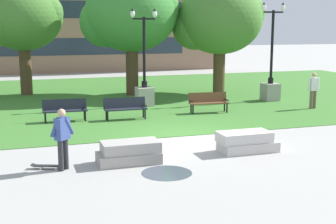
{
  "coord_description": "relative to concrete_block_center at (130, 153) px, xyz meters",
  "views": [
    {
      "loc": [
        -5.53,
        -15.36,
        3.92
      ],
      "look_at": [
        -1.07,
        -1.4,
        1.2
      ],
      "focal_mm": 50.0,
      "sensor_mm": 36.0,
      "label": 1
    }
  ],
  "objects": [
    {
      "name": "ground_plane",
      "position": [
        2.62,
        2.61,
        -0.31
      ],
      "size": [
        140.0,
        140.0,
        0.0
      ],
      "primitive_type": "plane",
      "color": "#A3A09B"
    },
    {
      "name": "grass_lawn",
      "position": [
        2.62,
        12.61,
        -0.3
      ],
      "size": [
        40.0,
        20.0,
        0.02
      ],
      "primitive_type": "cube",
      "color": "#3D752D",
      "rests_on": "ground"
    },
    {
      "name": "concrete_block_center",
      "position": [
        0.0,
        0.0,
        0.0
      ],
      "size": [
        1.8,
        0.9,
        0.64
      ],
      "color": "#9E9991",
      "rests_on": "ground"
    },
    {
      "name": "concrete_block_left",
      "position": [
        3.79,
        0.1,
        0.0
      ],
      "size": [
        1.86,
        0.9,
        0.64
      ],
      "color": "#BCB7B2",
      "rests_on": "ground"
    },
    {
      "name": "person_skateboarder",
      "position": [
        -1.88,
        -0.08,
        0.66
      ],
      "size": [
        0.71,
        0.45,
        1.71
      ],
      "color": "#28282D",
      "rests_on": "ground"
    },
    {
      "name": "skateboard",
      "position": [
        -2.25,
        0.12,
        -0.22
      ],
      "size": [
        1.03,
        0.53,
        0.14
      ],
      "color": "black",
      "rests_on": "ground"
    },
    {
      "name": "puddle",
      "position": [
        0.74,
        -1.23,
        -0.3
      ],
      "size": [
        1.38,
        1.38,
        0.01
      ],
      "primitive_type": "cylinder",
      "color": "#47515B",
      "rests_on": "ground"
    },
    {
      "name": "park_bench_near_left",
      "position": [
        1.28,
        6.27,
        0.23
      ],
      "size": [
        1.8,
        0.55,
        0.9
      ],
      "color": "#1E232D",
      "rests_on": "grass_lawn"
    },
    {
      "name": "park_bench_far_left",
      "position": [
        -1.19,
        6.63,
        0.23
      ],
      "size": [
        1.81,
        0.57,
        0.9
      ],
      "color": "#1E232D",
      "rests_on": "grass_lawn"
    },
    {
      "name": "park_bench_far_right",
      "position": [
        5.21,
        6.62,
        0.23
      ],
      "size": [
        1.84,
        0.67,
        0.9
      ],
      "color": "brown",
      "rests_on": "grass_lawn"
    },
    {
      "name": "lamp_post_left",
      "position": [
        9.66,
        8.85,
        0.74
      ],
      "size": [
        1.32,
        0.8,
        5.07
      ],
      "color": "gray",
      "rests_on": "grass_lawn"
    },
    {
      "name": "lamp_post_center",
      "position": [
        2.94,
        9.34,
        0.68
      ],
      "size": [
        1.32,
        0.8,
        4.71
      ],
      "color": "#ADA89E",
      "rests_on": "grass_lawn"
    },
    {
      "name": "tree_near_right",
      "position": [
        -2.59,
        15.06,
        4.01
      ],
      "size": [
        4.63,
        4.41,
        6.24
      ],
      "color": "#4C3823",
      "rests_on": "grass_lawn"
    },
    {
      "name": "tree_near_left",
      "position": [
        8.08,
        12.1,
        3.96
      ],
      "size": [
        5.06,
        4.82,
        6.36
      ],
      "color": "#4C3823",
      "rests_on": "grass_lawn"
    },
    {
      "name": "tree_far_right",
      "position": [
        3.15,
        13.12,
        4.25
      ],
      "size": [
        5.39,
        5.13,
        6.79
      ],
      "color": "#4C3823",
      "rests_on": "grass_lawn"
    },
    {
      "name": "person_bystander_near_lawn",
      "position": [
        10.36,
        6.07,
        0.68
      ],
      "size": [
        0.65,
        0.25,
        1.71
      ],
      "color": "brown",
      "rests_on": "grass_lawn"
    },
    {
      "name": "building_facade_distant",
      "position": [
        0.79,
        27.1,
        5.18
      ],
      "size": [
        27.23,
        1.03,
        11.0
      ],
      "color": "#8E6B56",
      "rests_on": "ground"
    }
  ]
}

